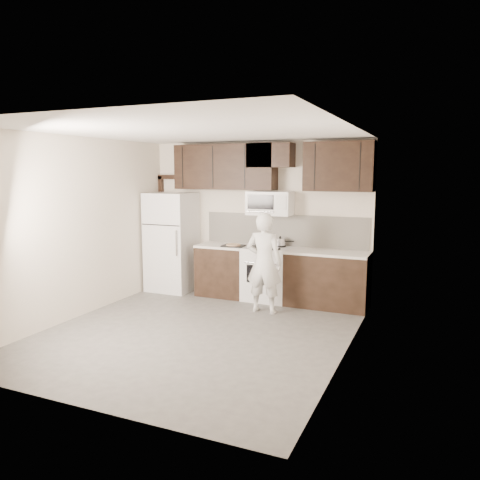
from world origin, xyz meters
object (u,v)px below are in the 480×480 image
Objects in this scene: microwave at (270,203)px; refrigerator at (172,242)px; person at (264,263)px; stove at (267,273)px.

microwave reaches higher than refrigerator.
microwave is 1.21m from person.
microwave is 0.42× the size of refrigerator.
microwave is at bearing 90.10° from stove.
refrigerator is at bearing -178.49° from stove.
stove is 0.80m from person.
person is at bearing -75.87° from microwave.
refrigerator is at bearing -18.50° from person.
microwave is (-0.00, 0.12, 1.19)m from stove.
microwave is 2.00m from refrigerator.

